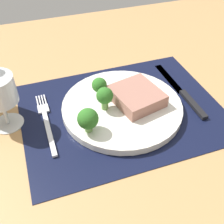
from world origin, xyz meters
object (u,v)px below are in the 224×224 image
at_px(steak, 137,97).
at_px(knife, 183,93).
at_px(fork, 46,122).
at_px(plate, 122,107).

relative_size(steak, knife, 0.45).
relative_size(steak, fork, 0.54).
xyz_separation_m(plate, knife, (0.16, 0.01, -0.00)).
distance_m(fork, knife, 0.32).
bearing_deg(steak, knife, 4.66).
distance_m(plate, steak, 0.04).
height_order(steak, knife, steak).
xyz_separation_m(plate, fork, (-0.17, 0.01, -0.01)).
height_order(fork, knife, knife).
relative_size(plate, knife, 1.15).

